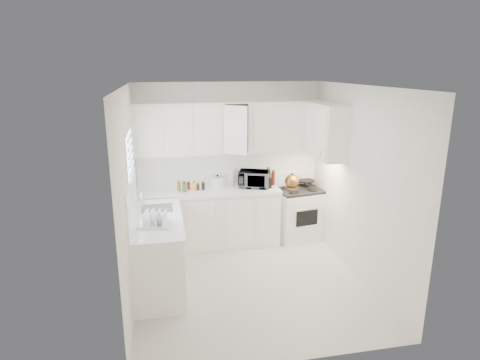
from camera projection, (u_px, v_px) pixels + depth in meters
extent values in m
plane|color=silver|center=(250.00, 282.00, 5.55)|extent=(3.20, 3.20, 0.00)
plane|color=white|center=(251.00, 86.00, 4.85)|extent=(3.20, 3.20, 0.00)
plane|color=white|center=(229.00, 163.00, 6.71)|extent=(3.00, 0.00, 3.00)
plane|color=white|center=(289.00, 241.00, 3.69)|extent=(3.00, 0.00, 3.00)
plane|color=white|center=(129.00, 198.00, 4.92)|extent=(0.00, 3.20, 3.20)
plane|color=white|center=(359.00, 184.00, 5.48)|extent=(0.00, 3.20, 3.20)
cube|color=white|center=(209.00, 191.00, 6.45)|extent=(2.24, 0.64, 0.05)
cube|color=white|center=(157.00, 219.00, 5.27)|extent=(0.64, 1.62, 0.05)
cube|color=white|center=(230.00, 167.00, 6.72)|extent=(2.98, 0.02, 0.55)
cube|color=white|center=(132.00, 198.00, 5.13)|extent=(0.02, 1.60, 0.55)
imported|color=gray|center=(254.00, 177.00, 6.55)|extent=(0.54, 0.41, 0.32)
cylinder|color=white|center=(231.00, 177.00, 6.66)|extent=(0.12, 0.12, 0.27)
cylinder|color=olive|center=(179.00, 185.00, 6.46)|extent=(0.06, 0.06, 0.13)
cylinder|color=#3C6D24|center=(184.00, 186.00, 6.39)|extent=(0.06, 0.06, 0.13)
cylinder|color=#B31F17|center=(188.00, 185.00, 6.49)|extent=(0.06, 0.06, 0.13)
cylinder|color=yellow|center=(193.00, 186.00, 6.42)|extent=(0.06, 0.06, 0.13)
cylinder|color=#582019|center=(198.00, 184.00, 6.52)|extent=(0.06, 0.06, 0.13)
cylinder|color=black|center=(203.00, 185.00, 6.45)|extent=(0.06, 0.06, 0.13)
cylinder|color=#B31F17|center=(265.00, 178.00, 6.76)|extent=(0.06, 0.06, 0.19)
cylinder|color=yellow|center=(270.00, 179.00, 6.71)|extent=(0.06, 0.06, 0.19)
cylinder|color=#582019|center=(272.00, 178.00, 6.78)|extent=(0.06, 0.06, 0.19)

